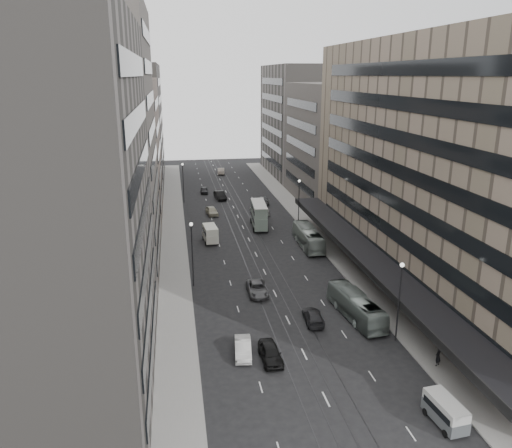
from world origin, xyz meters
TOP-DOWN VIEW (x-y plane):
  - ground at (0.00, 0.00)m, footprint 220.00×220.00m
  - sidewalk_right at (12.00, 37.50)m, footprint 4.00×125.00m
  - sidewalk_left at (-12.00, 37.50)m, footprint 4.00×125.00m
  - department_store at (21.45, 8.00)m, footprint 19.20×60.00m
  - building_right_mid at (21.50, 52.00)m, footprint 15.00×28.00m
  - building_right_far at (21.50, 82.00)m, footprint 15.00×32.00m
  - building_left_a at (-21.50, -8.00)m, footprint 15.00×28.00m
  - building_left_b at (-21.50, 19.00)m, footprint 15.00×26.00m
  - building_left_c at (-21.50, 46.00)m, footprint 15.00×28.00m
  - building_left_d at (-21.50, 79.00)m, footprint 15.00×38.00m
  - lamp_right_near at (9.70, -5.00)m, footprint 0.44×0.44m
  - lamp_right_far at (9.70, 35.00)m, footprint 0.44×0.44m
  - lamp_left_near at (-9.70, 12.00)m, footprint 0.44×0.44m
  - lamp_left_far at (-9.70, 55.00)m, footprint 0.44×0.44m
  - bus_near at (7.41, 0.27)m, footprint 3.56×10.32m
  - bus_far at (8.50, 24.10)m, footprint 2.76×10.94m
  - double_decker at (2.74, 35.36)m, footprint 2.93×8.10m
  - vw_microbus at (7.98, -17.39)m, footprint 2.08×4.02m
  - panel_van at (-6.24, 28.62)m, footprint 2.42×4.44m
  - sedan_0 at (-3.39, -6.52)m, footprint 1.94×4.60m
  - sedan_1 at (-5.78, -5.16)m, footprint 1.96×4.50m
  - sedan_2 at (-2.14, 8.21)m, footprint 2.43×5.09m
  - sedan_3 at (2.59, 0.14)m, footprint 2.25×4.74m
  - sedan_4 at (-4.73, 44.74)m, footprint 2.44×4.84m
  - sedan_5 at (-1.99, 56.99)m, footprint 2.47×5.36m
  - sedan_6 at (4.28, 43.86)m, footprint 3.22×6.07m
  - sedan_7 at (6.39, 51.71)m, footprint 2.14×5.08m
  - sedan_8 at (-4.97, 63.20)m, footprint 1.71×4.05m
  - sedan_9 at (0.97, 85.21)m, footprint 2.13×5.16m
  - pedestrian at (11.41, -10.07)m, footprint 0.79×0.72m

SIDE VIEW (x-z plane):
  - ground at x=0.00m, z-range 0.00..0.00m
  - sidewalk_right at x=12.00m, z-range 0.00..0.15m
  - sidewalk_left at x=-12.00m, z-range 0.00..0.15m
  - sedan_3 at x=2.59m, z-range 0.00..1.34m
  - sedan_8 at x=-4.97m, z-range 0.00..1.37m
  - sedan_2 at x=-2.14m, z-range 0.00..1.40m
  - sedan_1 at x=-5.78m, z-range 0.00..1.44m
  - sedan_7 at x=6.39m, z-range 0.00..1.47m
  - sedan_0 at x=-3.39m, z-range 0.00..1.55m
  - sedan_4 at x=-4.73m, z-range 0.00..1.58m
  - sedan_6 at x=4.28m, z-range 0.00..1.62m
  - sedan_9 at x=0.97m, z-range 0.00..1.66m
  - sedan_5 at x=-1.99m, z-range 0.00..1.70m
  - pedestrian at x=11.41m, z-range 0.15..1.96m
  - vw_microbus at x=7.98m, z-range 0.12..2.21m
  - bus_near at x=7.41m, z-range 0.00..2.82m
  - panel_van at x=-6.24m, z-range 0.14..2.84m
  - bus_far at x=8.50m, z-range 0.00..3.03m
  - double_decker at x=2.74m, z-range 0.17..4.52m
  - lamp_right_near at x=9.70m, z-range 1.04..9.36m
  - lamp_right_far at x=9.70m, z-range 1.04..9.36m
  - lamp_left_near at x=-9.70m, z-range 1.04..9.36m
  - lamp_left_far at x=-9.70m, z-range 1.04..9.36m
  - building_right_mid at x=21.50m, z-range 0.00..24.00m
  - building_left_c at x=-21.50m, z-range 0.00..25.00m
  - building_right_far at x=21.50m, z-range 0.00..28.00m
  - building_left_d at x=-21.50m, z-range 0.00..28.00m
  - department_store at x=21.45m, z-range -0.05..29.95m
  - building_left_a at x=-21.50m, z-range 0.00..30.00m
  - building_left_b at x=-21.50m, z-range 0.00..34.00m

